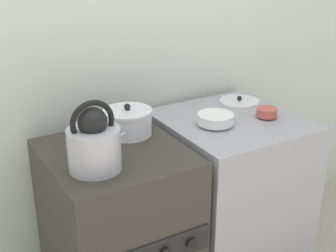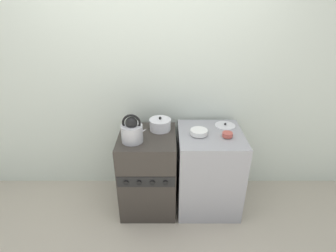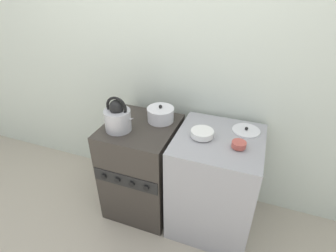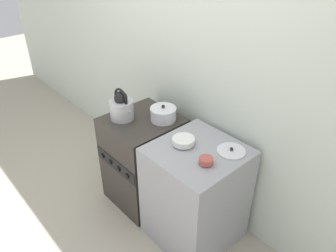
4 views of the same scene
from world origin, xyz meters
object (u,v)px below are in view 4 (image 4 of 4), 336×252
Objects in this scene: cooking_pot at (163,114)px; enamel_bowl at (183,141)px; stove at (144,160)px; kettle at (122,107)px; small_ceramic_bowl at (206,161)px; loose_pot_lid at (231,151)px.

cooking_pot reaches higher than enamel_bowl.
stove is at bearing 179.78° from enamel_bowl.
kettle is at bearing -170.57° from enamel_bowl.
loose_pot_lid is at bearing 83.79° from small_ceramic_bowl.
kettle is at bearing -176.24° from small_ceramic_bowl.
enamel_bowl is 1.68× the size of small_ceramic_bowl.
kettle reaches higher than loose_pot_lid.
enamel_bowl reaches higher than small_ceramic_bowl.
stove is at bearing 40.55° from kettle.
kettle is 0.94m from loose_pot_lid.
kettle reaches higher than stove.
small_ceramic_bowl is (0.87, 0.06, -0.07)m from kettle.
cooking_pot reaches higher than loose_pot_lid.
enamel_bowl reaches higher than stove.
loose_pot_lid is (0.77, 0.19, 0.43)m from stove.
cooking_pot is 0.65m from small_ceramic_bowl.
enamel_bowl is 0.26m from small_ceramic_bowl.
stove is 0.54m from kettle.
enamel_bowl is at bearing 170.36° from small_ceramic_bowl.
enamel_bowl is at bearing -146.48° from loose_pot_lid.
cooking_pot reaches higher than small_ceramic_bowl.
cooking_pot is (0.24, 0.23, -0.05)m from kettle.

